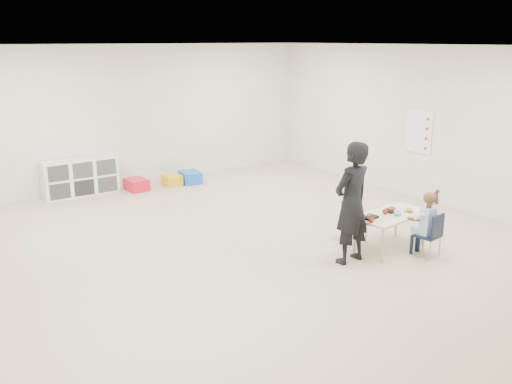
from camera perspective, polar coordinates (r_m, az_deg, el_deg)
room at (r=7.32m, az=0.39°, el=4.06°), size 9.00×9.02×2.80m
table at (r=7.92m, az=13.90°, el=-4.02°), size 1.21×0.73×0.52m
chair_near at (r=7.78m, az=17.64°, el=-4.30°), size 0.34×0.33×0.63m
chair_far at (r=8.06m, az=10.35°, el=-3.10°), size 0.34×0.33×0.63m
child at (r=7.72m, az=17.75°, el=-3.03°), size 0.47×0.47×0.99m
lunch_tray_near at (r=7.95m, az=14.07°, el=-1.88°), size 0.24×0.19×0.03m
lunch_tray_far at (r=7.58m, az=11.87°, el=-2.61°), size 0.24×0.19×0.03m
milk_carton at (r=7.75m, az=14.68°, el=-2.12°), size 0.08×0.08×0.10m
bread_roll at (r=7.98m, az=15.83°, el=-1.81°), size 0.09×0.09×0.07m
apple_near at (r=7.78m, az=13.45°, el=-2.06°), size 0.07×0.07×0.07m
apple_far at (r=7.40m, az=12.03°, el=-2.91°), size 0.07×0.07×0.07m
cubby_shelf at (r=10.87m, az=-18.00°, el=1.52°), size 1.40×0.40×0.70m
rules_poster at (r=10.48m, az=16.72°, el=6.15°), size 0.02×0.60×0.80m
adult at (r=7.20m, az=10.03°, el=-1.16°), size 0.64×0.46×1.64m
bin_red at (r=10.96m, az=-12.47°, el=0.77°), size 0.39×0.49×0.23m
bin_yellow at (r=11.23m, az=-8.85°, el=1.26°), size 0.35×0.44×0.21m
bin_blue at (r=11.34m, az=-6.95°, el=1.57°), size 0.45×0.54×0.24m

